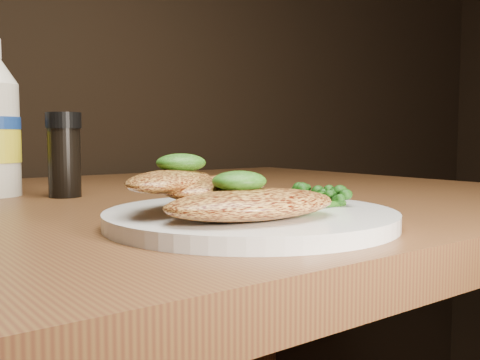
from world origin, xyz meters
TOP-DOWN VIEW (x-y plane):
  - plate at (0.04, 0.80)m, footprint 0.25×0.25m
  - chicken_front at (0.01, 0.76)m, footprint 0.15×0.09m
  - chicken_mid at (0.02, 0.82)m, footprint 0.15×0.11m
  - chicken_back at (-0.02, 0.83)m, footprint 0.13×0.12m
  - pesto_front at (0.00, 0.77)m, footprint 0.05×0.05m
  - pesto_back at (-0.01, 0.84)m, footprint 0.05×0.05m
  - broccolini_bundle at (0.08, 0.80)m, footprint 0.15×0.13m
  - pepper_grinder at (-0.02, 1.11)m, footprint 0.06×0.06m

SIDE VIEW (x-z plane):
  - plate at x=0.04m, z-range 0.75..0.76m
  - broccolini_bundle at x=0.08m, z-range 0.76..0.78m
  - chicken_front at x=0.01m, z-range 0.76..0.79m
  - chicken_mid at x=0.02m, z-range 0.77..0.79m
  - chicken_back at x=-0.02m, z-range 0.78..0.80m
  - pesto_front at x=0.00m, z-range 0.78..0.80m
  - pepper_grinder at x=-0.02m, z-range 0.75..0.86m
  - pesto_back at x=-0.01m, z-range 0.80..0.81m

